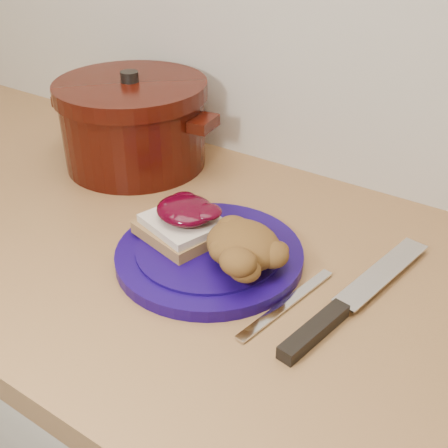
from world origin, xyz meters
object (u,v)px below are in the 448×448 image
Objects in this scene: chef_knife at (335,313)px; butter_knife at (287,303)px; dutch_oven at (134,123)px; pepper_grinder at (114,110)px; plate at (209,255)px.

butter_knife is (-0.06, -0.01, -0.01)m from chef_knife.
chef_knife is at bearing -21.52° from dutch_oven.
butter_knife is at bearing -25.26° from dutch_oven.
pepper_grinder is at bearing 76.16° from chef_knife.
pepper_grinder reaches higher than plate.
butter_knife is at bearing -26.18° from pepper_grinder.
butter_knife is 0.56× the size of dutch_oven.
plate is 0.19m from chef_knife.
dutch_oven is at bearing 73.99° from butter_knife.
pepper_grinder is (-0.11, 0.06, -0.02)m from dutch_oven.
butter_knife is (0.13, -0.02, -0.00)m from plate.
butter_knife is at bearing 108.73° from chef_knife.
dutch_oven is (-0.47, 0.18, 0.07)m from chef_knife.
dutch_oven is (-0.41, 0.19, 0.07)m from butter_knife.
plate and chef_knife have the same top height.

